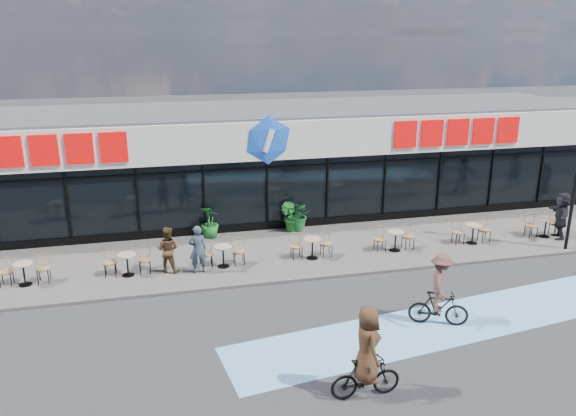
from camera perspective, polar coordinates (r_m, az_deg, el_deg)
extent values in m
plane|color=#28282B|center=(16.63, 2.80, -10.36)|extent=(120.00, 120.00, 0.00)
cube|color=#5C5852|center=(20.57, -0.70, -4.54)|extent=(44.00, 5.00, 0.10)
cube|color=#6DABCE|center=(16.91, 17.65, -10.71)|extent=(14.17, 4.13, 0.01)
cube|color=black|center=(25.25, -3.48, 3.09)|extent=(30.00, 6.00, 3.00)
cube|color=silver|center=(24.64, -3.51, 8.08)|extent=(30.60, 6.30, 1.50)
cube|color=#47474C|center=(24.67, -3.61, 9.96)|extent=(30.60, 6.30, 0.10)
cube|color=navy|center=(21.98, -2.15, 5.09)|extent=(30.60, 0.08, 0.18)
cube|color=black|center=(22.08, -2.14, 4.08)|extent=(30.00, 0.06, 0.08)
cube|color=black|center=(22.78, -2.08, -1.92)|extent=(30.00, 0.10, 0.40)
cube|color=red|center=(21.51, -23.50, 5.42)|extent=(5.63, 0.18, 1.10)
cube|color=red|center=(24.43, 16.84, 7.40)|extent=(5.63, 0.18, 1.10)
ellipsoid|color=blue|center=(21.59, -2.03, 6.89)|extent=(1.90, 0.24, 1.90)
cylinder|color=black|center=(22.23, -21.42, -0.12)|extent=(0.10, 0.10, 3.00)
cylinder|color=black|center=(21.99, -14.98, 0.33)|extent=(0.10, 0.10, 3.00)
cylinder|color=black|center=(22.05, -8.49, 0.78)|extent=(0.10, 0.10, 3.00)
cylinder|color=black|center=(22.38, -2.11, 1.22)|extent=(0.10, 0.10, 3.00)
cylinder|color=black|center=(22.98, 4.01, 1.62)|extent=(0.10, 0.10, 3.00)
cylinder|color=black|center=(23.83, 9.77, 1.98)|extent=(0.10, 0.10, 3.00)
cylinder|color=black|center=(24.90, 15.08, 2.30)|extent=(0.10, 0.10, 3.00)
cylinder|color=black|center=(26.16, 19.91, 2.57)|extent=(0.10, 0.10, 3.00)
cylinder|color=black|center=(27.60, 24.27, 2.80)|extent=(0.10, 0.10, 3.00)
cylinder|color=black|center=(22.43, 27.25, 2.74)|extent=(0.12, 0.12, 5.40)
cylinder|color=tan|center=(19.50, -25.36, -5.15)|extent=(0.60, 0.60, 0.04)
cylinder|color=black|center=(19.62, -25.23, -6.10)|extent=(0.06, 0.06, 0.70)
cylinder|color=black|center=(19.76, -25.10, -7.06)|extent=(0.40, 0.40, 0.02)
cylinder|color=tan|center=(19.05, -16.08, -4.61)|extent=(0.60, 0.60, 0.04)
cylinder|color=black|center=(19.18, -15.99, -5.58)|extent=(0.06, 0.06, 0.70)
cylinder|color=black|center=(19.32, -15.91, -6.57)|extent=(0.40, 0.40, 0.02)
cylinder|color=tan|center=(19.11, -6.63, -3.94)|extent=(0.60, 0.60, 0.04)
cylinder|color=black|center=(19.24, -6.59, -4.91)|extent=(0.06, 0.06, 0.70)
cylinder|color=black|center=(19.38, -6.55, -5.89)|extent=(0.40, 0.40, 0.02)
cylinder|color=tan|center=(19.69, 2.50, -3.18)|extent=(0.60, 0.60, 0.04)
cylinder|color=black|center=(19.81, 2.49, -4.13)|extent=(0.06, 0.06, 0.70)
cylinder|color=black|center=(19.95, 2.47, -5.09)|extent=(0.40, 0.40, 0.02)
cylinder|color=tan|center=(20.73, 10.90, -2.41)|extent=(0.60, 0.60, 0.04)
cylinder|color=black|center=(20.85, 10.85, -3.32)|extent=(0.06, 0.06, 0.70)
cylinder|color=black|center=(20.98, 10.79, -4.24)|extent=(0.40, 0.40, 0.02)
cylinder|color=tan|center=(22.17, 18.35, -1.69)|extent=(0.60, 0.60, 0.04)
cylinder|color=black|center=(22.28, 18.26, -2.54)|extent=(0.06, 0.06, 0.70)
cylinder|color=black|center=(22.40, 18.17, -3.41)|extent=(0.40, 0.40, 0.02)
cylinder|color=tan|center=(23.94, 24.78, -1.04)|extent=(0.60, 0.60, 0.04)
cylinder|color=black|center=(24.04, 24.68, -1.83)|extent=(0.06, 0.06, 0.70)
cylinder|color=black|center=(24.16, 24.57, -2.64)|extent=(0.40, 0.40, 0.02)
imported|color=#1D6623|center=(21.93, -7.98, -1.42)|extent=(0.98, 0.98, 1.24)
imported|color=#1B5E28|center=(22.47, 1.07, -0.72)|extent=(1.41, 1.48, 1.29)
imported|color=#1D6720|center=(22.40, 0.12, -0.93)|extent=(0.83, 0.81, 1.17)
imported|color=#303D4B|center=(18.75, -9.16, -4.16)|extent=(0.61, 0.41, 1.64)
imported|color=#482F19|center=(19.00, -12.13, -4.15)|extent=(0.93, 0.85, 1.56)
imported|color=black|center=(23.98, 26.00, -0.68)|extent=(1.18, 1.77, 1.83)
imported|color=black|center=(16.21, 15.03, -9.82)|extent=(1.68, 1.06, 0.98)
imported|color=brown|center=(15.87, 15.26, -7.30)|extent=(0.98, 1.22, 1.65)
imported|color=black|center=(13.01, 7.90, -16.71)|extent=(1.61, 0.46, 0.97)
imported|color=#452A18|center=(12.55, 8.06, -13.50)|extent=(0.56, 0.86, 1.76)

